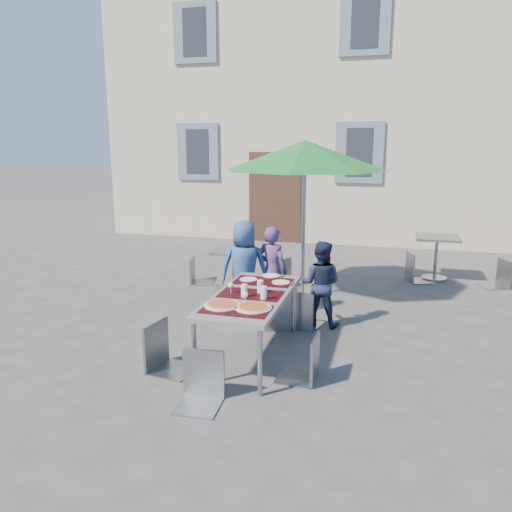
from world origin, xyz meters
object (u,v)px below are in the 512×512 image
(chair_3, at_px, (163,318))
(chair_1, at_px, (274,288))
(patio_umbrella, at_px, (305,157))
(child_0, at_px, (244,268))
(cafe_table_0, at_px, (234,264))
(pizza_near_right, at_px, (253,307))
(child_2, at_px, (320,284))
(bg_chair_r_0, at_px, (279,255))
(chair_0, at_px, (235,279))
(chair_5, at_px, (200,348))
(dining_table, at_px, (251,299))
(bg_chair_l_1, at_px, (417,250))
(child_1, at_px, (272,271))
(cafe_table_1, at_px, (437,249))
(chair_2, at_px, (302,286))
(chair_4, at_px, (306,332))
(bg_chair_r_1, at_px, (501,257))
(pizza_near_left, at_px, (222,305))
(bg_chair_l_0, at_px, (197,256))

(chair_3, bearing_deg, chair_1, 59.54)
(patio_umbrella, bearing_deg, chair_3, -108.16)
(child_0, relative_size, cafe_table_0, 2.02)
(pizza_near_right, distance_m, child_2, 1.79)
(chair_1, xyz_separation_m, bg_chair_r_0, (-0.39, 2.01, -0.02))
(chair_0, distance_m, chair_5, 2.17)
(dining_table, bearing_deg, child_0, 109.64)
(dining_table, height_order, bg_chair_l_1, bg_chair_l_1)
(child_1, bearing_deg, pizza_near_right, 114.01)
(chair_5, bearing_deg, dining_table, 81.20)
(child_0, relative_size, bg_chair_r_0, 1.47)
(cafe_table_0, distance_m, cafe_table_1, 3.67)
(child_0, distance_m, bg_chair_l_1, 3.49)
(chair_2, relative_size, cafe_table_1, 1.25)
(child_2, bearing_deg, chair_1, 34.62)
(chair_3, relative_size, chair_4, 1.10)
(chair_2, height_order, patio_umbrella, patio_umbrella)
(pizza_near_right, xyz_separation_m, bg_chair_r_0, (-0.50, 3.41, -0.22))
(chair_0, bearing_deg, pizza_near_right, -65.38)
(bg_chair_r_0, height_order, bg_chair_l_1, bg_chair_l_1)
(child_0, height_order, chair_4, child_0)
(child_2, relative_size, chair_5, 1.24)
(dining_table, distance_m, cafe_table_0, 2.70)
(child_1, distance_m, chair_4, 2.08)
(child_0, distance_m, bg_chair_r_1, 4.56)
(dining_table, xyz_separation_m, cafe_table_0, (-1.01, 2.50, -0.25))
(child_0, relative_size, chair_2, 1.39)
(pizza_near_left, distance_m, chair_1, 1.44)
(chair_2, xyz_separation_m, patio_umbrella, (-0.23, 1.36, 1.63))
(chair_5, bearing_deg, child_1, 88.73)
(chair_2, height_order, bg_chair_l_1, chair_2)
(chair_4, distance_m, cafe_table_0, 3.38)
(chair_0, relative_size, bg_chair_l_1, 1.08)
(bg_chair_r_0, xyz_separation_m, cafe_table_1, (2.62, 1.17, 0.01))
(pizza_near_right, bearing_deg, cafe_table_0, 111.54)
(child_2, height_order, patio_umbrella, patio_umbrella)
(child_1, distance_m, chair_1, 0.61)
(pizza_near_right, relative_size, patio_umbrella, 0.15)
(child_2, bearing_deg, pizza_near_left, 70.29)
(child_2, relative_size, chair_3, 1.16)
(chair_3, relative_size, bg_chair_r_1, 1.12)
(child_2, xyz_separation_m, chair_5, (-0.79, -2.37, -0.03))
(cafe_table_0, height_order, bg_chair_r_1, bg_chair_r_1)
(chair_1, height_order, chair_5, chair_1)
(pizza_near_left, relative_size, pizza_near_right, 1.01)
(child_2, bearing_deg, chair_5, 76.21)
(bg_chair_l_0, relative_size, cafe_table_1, 1.07)
(child_1, bearing_deg, bg_chair_r_0, -65.40)
(child_2, xyz_separation_m, cafe_table_1, (1.67, 2.86, -0.02))
(bg_chair_r_0, distance_m, bg_chair_r_1, 3.76)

